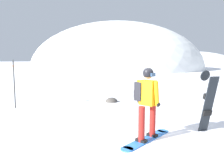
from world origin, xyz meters
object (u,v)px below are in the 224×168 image
Objects in this scene: snowboarder_main at (146,102)px; rock_dark at (112,102)px; piste_marker_near at (14,80)px; spare_snowboard at (208,101)px.

snowboarder_main reaches higher than rock_dark.
piste_marker_near reaches higher than snowboarder_main.
snowboarder_main is 1.74m from spare_snowboard.
rock_dark is at bearing 0.64° from piste_marker_near.
rock_dark is at bearing 104.09° from spare_snowboard.
spare_snowboard is at bearing -41.82° from piste_marker_near.
snowboarder_main is 4.70m from rock_dark.
snowboarder_main is 0.90× the size of piste_marker_near.
snowboarder_main is at bearing -97.20° from rock_dark.
piste_marker_near is at bearing -179.36° from rock_dark.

